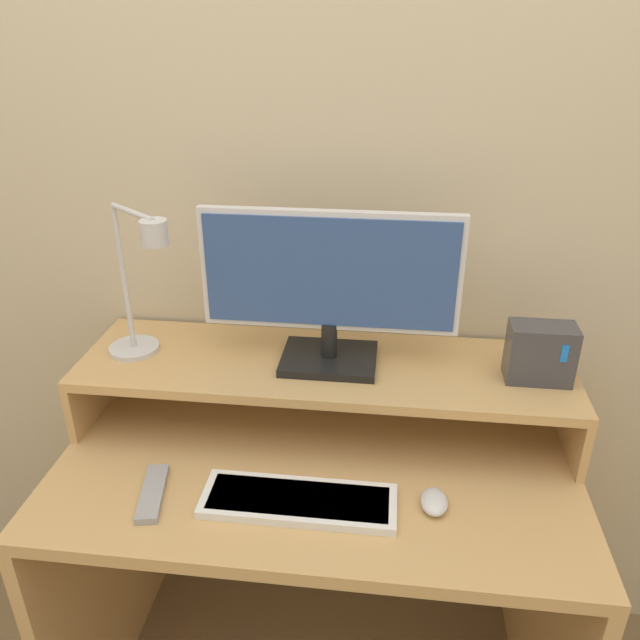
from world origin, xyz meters
TOP-DOWN VIEW (x-y plane):
  - wall_back at (0.00, 0.66)m, footprint 6.00×0.05m
  - desk at (0.00, 0.31)m, footprint 1.13×0.63m
  - monitor_shelf at (0.00, 0.46)m, footprint 1.13×0.33m
  - monitor at (0.01, 0.47)m, footprint 0.56×0.17m
  - desk_lamp at (-0.40, 0.43)m, footprint 0.21×0.18m
  - router_dock at (0.47, 0.45)m, footprint 0.14×0.08m
  - keyboard at (-0.02, 0.17)m, footprint 0.39×0.13m
  - mouse at (0.25, 0.20)m, footprint 0.05×0.08m
  - remote_control at (-0.31, 0.16)m, footprint 0.07×0.17m

SIDE VIEW (x-z plane):
  - desk at x=0.00m, z-range 0.15..0.90m
  - remote_control at x=-0.31m, z-range 0.75..0.77m
  - keyboard at x=-0.02m, z-range 0.75..0.77m
  - mouse at x=0.25m, z-range 0.75..0.78m
  - monitor_shelf at x=0.00m, z-range 0.81..0.97m
  - router_dock at x=0.47m, z-range 0.91..1.04m
  - desk_lamp at x=-0.40m, z-range 0.91..1.26m
  - monitor at x=0.01m, z-range 0.93..1.28m
  - wall_back at x=0.00m, z-range 0.00..2.50m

